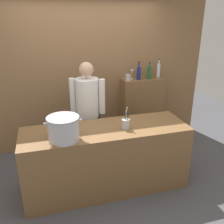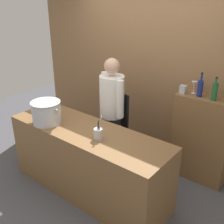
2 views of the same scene
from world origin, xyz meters
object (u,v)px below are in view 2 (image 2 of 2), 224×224
wine_bottle_green (215,91)px  wine_bottle_cobalt (200,88)px  stockpot_large (46,112)px  utensil_crock (98,133)px  wine_glass_wide (194,85)px  spice_tin_silver (183,89)px  chef (112,107)px

wine_bottle_green → wine_bottle_cobalt: bearing=175.5°
stockpot_large → wine_bottle_green: (1.64, 1.31, 0.29)m
utensil_crock → wine_bottle_cobalt: bearing=62.1°
wine_bottle_green → wine_glass_wide: wine_bottle_green is taller
spice_tin_silver → wine_glass_wide: bearing=38.8°
chef → stockpot_large: bearing=84.4°
chef → wine_bottle_green: (1.21, 0.51, 0.37)m
stockpot_large → wine_bottle_green: 2.12m
utensil_crock → wine_bottle_green: bearing=55.3°
stockpot_large → wine_bottle_green: bearing=38.7°
utensil_crock → stockpot_large: bearing=-173.4°
chef → wine_glass_wide: (0.91, 0.58, 0.37)m
utensil_crock → wine_glass_wide: size_ratio=1.72×
wine_glass_wide → spice_tin_silver: (-0.11, -0.09, -0.07)m
stockpot_large → spice_tin_silver: spice_tin_silver is taller
wine_bottle_cobalt → wine_bottle_green: 0.19m
wine_glass_wide → wine_bottle_cobalt: bearing=-27.1°
wine_bottle_cobalt → wine_glass_wide: 0.12m
wine_bottle_green → wine_glass_wide: bearing=166.9°
spice_tin_silver → stockpot_large: bearing=-133.6°
chef → spice_tin_silver: chef is taller
stockpot_large → wine_glass_wide: bearing=45.8°
utensil_crock → chef: bearing=117.0°
wine_glass_wide → wine_bottle_green: bearing=-13.1°
wine_bottle_cobalt → wine_glass_wide: bearing=152.9°
utensil_crock → wine_bottle_green: (0.84, 1.22, 0.36)m
chef → wine_glass_wide: size_ratio=9.98×
wine_bottle_green → wine_glass_wide: (-0.30, 0.07, 0.00)m
stockpot_large → utensil_crock: bearing=6.6°
wine_bottle_cobalt → chef: bearing=-152.5°
wine_bottle_green → chef: bearing=-156.9°
stockpot_large → spice_tin_silver: 1.80m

